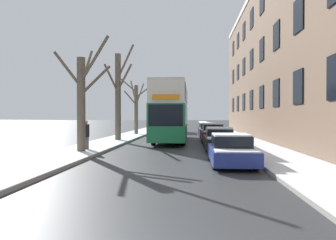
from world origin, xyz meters
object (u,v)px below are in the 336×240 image
object	(u,v)px
oncoming_van	(172,123)
pedestrian_left_sidewalk	(86,134)
double_decker_bus	(171,110)
parked_car_2	(213,133)
bare_tree_left_2	(136,106)
parked_car_4	(206,129)
bare_tree_left_1	(118,95)
parked_car_1	(219,139)
parked_car_3	(209,131)
bare_tree_left_0	(82,98)
parked_car_0	(231,150)

from	to	relation	value
oncoming_van	pedestrian_left_sidewalk	size ratio (longest dim) A/B	3.11
double_decker_bus	parked_car_2	bearing A→B (deg)	-9.40
bare_tree_left_2	parked_car_4	xyz separation A→B (m)	(7.70, 2.47, -2.56)
bare_tree_left_1	bare_tree_left_2	bearing A→B (deg)	90.97
bare_tree_left_2	parked_car_2	xyz separation A→B (m)	(7.70, -8.24, -2.48)
double_decker_bus	pedestrian_left_sidewalk	distance (m)	8.93
parked_car_1	parked_car_2	world-z (taller)	parked_car_2
parked_car_4	parked_car_3	bearing A→B (deg)	-90.00
bare_tree_left_1	parked_car_1	bearing A→B (deg)	-35.03
parked_car_2	double_decker_bus	bearing A→B (deg)	170.60
parked_car_4	bare_tree_left_0	bearing A→B (deg)	-112.17
parked_car_3	parked_car_0	bearing A→B (deg)	-90.00
parked_car_4	pedestrian_left_sidewalk	world-z (taller)	pedestrian_left_sidewalk
bare_tree_left_1	bare_tree_left_2	distance (m)	8.46
bare_tree_left_0	parked_car_2	xyz separation A→B (m)	(7.63, 8.01, -2.36)
bare_tree_left_0	parked_car_2	distance (m)	11.31
parked_car_4	pedestrian_left_sidewalk	bearing A→B (deg)	-113.72
bare_tree_left_1	parked_car_1	distance (m)	9.75
bare_tree_left_1	double_decker_bus	xyz separation A→B (m)	(4.25, 0.75, -1.23)
parked_car_2	parked_car_3	bearing A→B (deg)	90.00
oncoming_van	parked_car_2	bearing A→B (deg)	-73.79
double_decker_bus	bare_tree_left_0	bearing A→B (deg)	-116.75
parked_car_0	parked_car_2	bearing A→B (deg)	90.00
parked_car_3	parked_car_4	bearing A→B (deg)	90.00
double_decker_bus	parked_car_4	distance (m)	10.86
parked_car_3	oncoming_van	distance (m)	10.06
parked_car_4	pedestrian_left_sidewalk	distance (m)	19.36
double_decker_bus	oncoming_van	distance (m)	14.02
oncoming_van	parked_car_3	bearing A→B (deg)	-65.24
bare_tree_left_1	parked_car_1	xyz separation A→B (m)	(7.56, -5.30, -3.15)
bare_tree_left_1	pedestrian_left_sidewalk	bearing A→B (deg)	-91.92
double_decker_bus	oncoming_van	size ratio (longest dim) A/B	1.99
bare_tree_left_1	double_decker_bus	size ratio (longest dim) A/B	0.70
parked_car_2	parked_car_4	xyz separation A→B (m)	(-0.00, 10.70, -0.07)
bare_tree_left_2	pedestrian_left_sidewalk	xyz separation A→B (m)	(-0.09, -15.25, -2.17)
bare_tree_left_1	oncoming_van	distance (m)	15.28
bare_tree_left_2	oncoming_van	xyz separation A→B (m)	(3.49, 6.24, -1.98)
oncoming_van	parked_car_1	bearing A→B (deg)	-78.10
bare_tree_left_1	pedestrian_left_sidewalk	world-z (taller)	bare_tree_left_1
pedestrian_left_sidewalk	parked_car_3	bearing A→B (deg)	-101.95
parked_car_4	double_decker_bus	bearing A→B (deg)	-108.05
bare_tree_left_1	pedestrian_left_sidewalk	xyz separation A→B (m)	(-0.23, -6.81, -2.79)
bare_tree_left_2	parked_car_4	distance (m)	8.48
parked_car_1	parked_car_4	size ratio (longest dim) A/B	0.95
bare_tree_left_1	pedestrian_left_sidewalk	distance (m)	7.37
bare_tree_left_1	parked_car_3	distance (m)	9.89
parked_car_3	pedestrian_left_sidewalk	world-z (taller)	pedestrian_left_sidewalk
bare_tree_left_0	parked_car_1	bearing A→B (deg)	18.24
bare_tree_left_0	parked_car_1	world-z (taller)	bare_tree_left_0
parked_car_0	oncoming_van	xyz separation A→B (m)	(-4.21, 25.62, 0.59)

